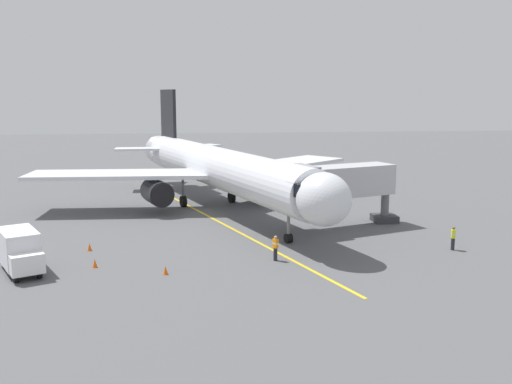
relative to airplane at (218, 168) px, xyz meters
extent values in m
plane|color=#565659|center=(1.36, 1.22, -4.00)|extent=(220.00, 220.00, 0.00)
cube|color=yellow|center=(-0.09, 6.27, -4.00)|extent=(13.46, 37.83, 0.01)
cylinder|color=silver|center=(-0.09, 0.27, 0.10)|extent=(14.84, 33.34, 3.80)
ellipsoid|color=silver|center=(-6.12, 17.44, 0.10)|extent=(4.73, 4.97, 3.61)
cone|color=silver|center=(6.03, -17.19, 0.10)|extent=(4.22, 3.96, 3.42)
cube|color=black|center=(-5.65, 16.12, 0.65)|extent=(3.58, 2.58, 0.90)
cube|color=silver|center=(-6.91, -6.07, -0.50)|extent=(16.24, 15.16, 0.36)
cylinder|color=black|center=(-5.24, -2.60, -2.00)|extent=(3.30, 3.97, 2.30)
cylinder|color=black|center=(-5.81, -0.95, -2.00)|extent=(2.05, 0.88, 2.10)
cube|color=silver|center=(9.18, -0.43, -0.50)|extent=(17.27, 5.99, 0.36)
cylinder|color=black|center=(5.71, 1.24, -2.00)|extent=(3.30, 3.97, 2.30)
cylinder|color=black|center=(5.13, 2.89, -2.00)|extent=(2.05, 0.88, 2.10)
cube|color=black|center=(5.04, -14.36, 3.90)|extent=(1.93, 4.65, 7.20)
cube|color=silver|center=(1.92, -15.14, 0.70)|extent=(6.54, 5.79, 0.24)
cube|color=silver|center=(7.96, -13.02, 0.70)|extent=(6.45, 2.55, 0.24)
cylinder|color=slate|center=(-4.56, 13.00, -2.27)|extent=(0.24, 0.24, 2.77)
cylinder|color=black|center=(-4.56, 13.00, -3.65)|extent=(0.66, 0.81, 0.70)
cylinder|color=slate|center=(-1.55, -3.43, -2.07)|extent=(0.24, 0.24, 2.77)
cylinder|color=black|center=(-1.55, -3.43, -3.45)|extent=(0.79, 1.19, 1.10)
cylinder|color=slate|center=(3.35, -1.71, -2.07)|extent=(0.24, 0.24, 2.77)
cylinder|color=black|center=(3.35, -1.71, -3.45)|extent=(0.79, 1.19, 1.10)
cube|color=#B7B7BC|center=(-9.87, 8.49, -0.10)|extent=(9.35, 5.43, 2.50)
cube|color=gray|center=(-5.62, 9.98, -0.10)|extent=(3.70, 3.95, 3.00)
cylinder|color=slate|center=(-14.11, 7.01, -2.05)|extent=(0.70, 0.70, 3.90)
cube|color=#333338|center=(-14.11, 7.01, -3.70)|extent=(2.00, 2.00, 0.60)
cylinder|color=#23232D|center=(-15.86, 16.35, -3.56)|extent=(0.26, 0.26, 0.88)
cube|color=#D8EA19|center=(-15.86, 16.35, -2.82)|extent=(0.33, 0.43, 0.60)
cube|color=silver|center=(-15.86, 16.35, -2.82)|extent=(0.35, 0.45, 0.10)
sphere|color=brown|center=(-15.86, 16.35, -2.40)|extent=(0.22, 0.22, 0.22)
cylinder|color=#23232D|center=(-2.90, 17.43, -3.56)|extent=(0.26, 0.26, 0.88)
cube|color=orange|center=(-2.90, 17.43, -2.82)|extent=(0.39, 0.45, 0.60)
cube|color=silver|center=(-2.90, 17.43, -2.82)|extent=(0.41, 0.47, 0.10)
sphere|color=tan|center=(-2.90, 17.43, -2.40)|extent=(0.22, 0.22, 0.22)
cube|color=white|center=(12.53, 19.46, -2.98)|extent=(2.46, 2.36, 1.20)
cube|color=black|center=(12.22, 20.09, -2.78)|extent=(1.60, 0.89, 0.70)
cube|color=silver|center=(13.39, 17.71, -2.48)|extent=(3.38, 4.11, 2.20)
cylinder|color=black|center=(11.84, 19.40, -3.58)|extent=(0.60, 0.86, 0.84)
cylinder|color=black|center=(13.00, 19.98, -3.58)|extent=(0.60, 0.86, 0.84)
cylinder|color=black|center=(13.25, 16.53, -3.58)|extent=(0.60, 0.86, 0.84)
cylinder|color=black|center=(14.42, 17.11, -3.58)|extent=(0.60, 0.86, 0.84)
cube|color=white|center=(-14.82, -14.23, -3.35)|extent=(2.09, 2.63, 0.70)
cube|color=black|center=(-14.73, -14.52, -2.75)|extent=(1.31, 1.18, 0.50)
cylinder|color=black|center=(-15.67, -13.65, -3.70)|extent=(0.41, 0.65, 0.60)
cylinder|color=black|center=(-14.42, -13.28, -3.70)|extent=(0.41, 0.65, 0.60)
cylinder|color=black|center=(-15.21, -15.18, -3.70)|extent=(0.41, 0.65, 0.60)
cylinder|color=black|center=(-13.97, -14.82, -3.70)|extent=(0.41, 0.65, 0.60)
cube|color=white|center=(-14.79, -9.48, -3.38)|extent=(1.96, 2.49, 0.60)
cube|color=black|center=(-15.16, -7.93, -2.48)|extent=(1.74, 3.86, 1.61)
cylinder|color=black|center=(-15.69, -8.51, -3.68)|extent=(0.39, 0.68, 0.64)
cylinder|color=black|center=(-14.42, -8.22, -3.68)|extent=(0.39, 0.68, 0.64)
cylinder|color=black|center=(-15.35, -9.97, -3.68)|extent=(0.39, 0.68, 0.64)
cylinder|color=black|center=(-14.08, -9.68, -3.68)|extent=(0.39, 0.68, 0.64)
cone|color=#F2590F|center=(4.28, 19.56, -3.73)|extent=(0.32, 0.32, 0.55)
cone|color=#F2590F|center=(9.85, 13.51, -3.73)|extent=(0.32, 0.32, 0.55)
cone|color=#F2590F|center=(8.83, 17.59, -3.73)|extent=(0.32, 0.32, 0.55)
camera|label=1|loc=(2.68, 53.51, 6.99)|focal=39.72mm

